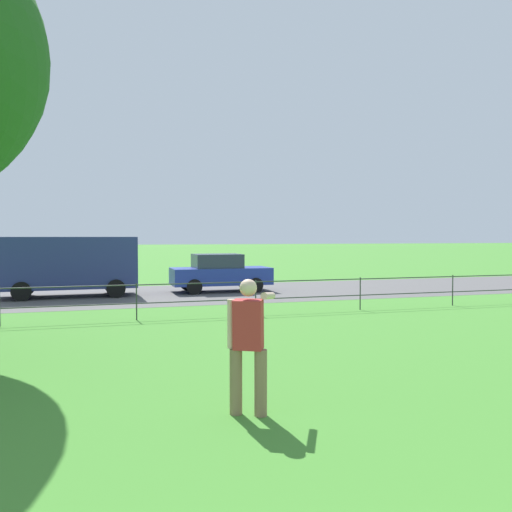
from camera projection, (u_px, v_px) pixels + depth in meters
street_strip at (167, 294)px, 20.82m from camera, size 80.00×7.54×0.01m
park_fence at (198, 293)px, 14.90m from camera, size 30.34×0.04×1.00m
person_thrower at (248, 342)px, 6.74m from camera, size 0.76×0.67×1.72m
panel_van_right at (67, 263)px, 19.95m from camera, size 5.05×2.21×2.24m
car_blue_far_left at (220, 273)px, 21.82m from camera, size 4.01×1.84×1.54m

